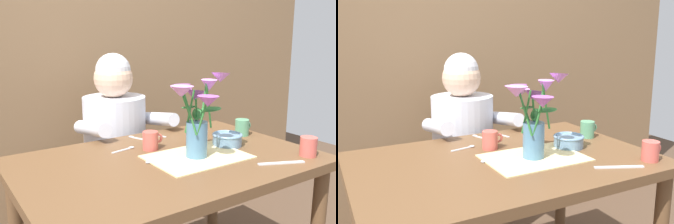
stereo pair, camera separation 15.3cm
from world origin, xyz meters
TOP-DOWN VIEW (x-y plane):
  - wood_panel_backdrop at (0.00, 1.05)m, footprint 4.00×0.10m
  - dining_table at (0.00, 0.00)m, footprint 1.20×0.80m
  - seated_person at (0.06, 0.62)m, footprint 0.45×0.47m
  - striped_placemat at (0.10, -0.05)m, footprint 0.40×0.28m
  - flower_vase at (0.10, -0.05)m, footprint 0.30×0.28m
  - ceramic_bowl at (0.32, 0.00)m, footprint 0.14×0.14m
  - dinner_knife at (0.33, -0.30)m, footprint 0.18×0.09m
  - coffee_cup at (0.50, -0.29)m, footprint 0.09×0.07m
  - ceramic_mug at (0.01, 0.14)m, footprint 0.09×0.07m
  - tea_cup at (0.50, 0.09)m, footprint 0.09×0.07m
  - spoon_0 at (-0.08, 0.02)m, footprint 0.09×0.10m
  - spoon_1 at (-0.09, 0.20)m, footprint 0.12×0.04m
  - spoon_2 at (0.13, 0.34)m, footprint 0.05×0.12m
  - spoon_3 at (0.03, 0.33)m, footprint 0.06×0.12m

SIDE VIEW (x-z plane):
  - seated_person at x=0.06m, z-range 0.00..1.13m
  - dining_table at x=0.00m, z-range 0.27..1.01m
  - striped_placemat at x=0.10m, z-range 0.74..0.74m
  - dinner_knife at x=0.33m, z-range 0.74..0.74m
  - spoon_0 at x=-0.08m, z-range 0.74..0.75m
  - spoon_1 at x=-0.09m, z-range 0.74..0.75m
  - spoon_2 at x=0.13m, z-range 0.74..0.75m
  - spoon_3 at x=0.03m, z-range 0.74..0.75m
  - ceramic_bowl at x=0.32m, z-range 0.74..0.80m
  - coffee_cup at x=0.50m, z-range 0.74..0.82m
  - ceramic_mug at x=0.01m, z-range 0.74..0.82m
  - tea_cup at x=0.50m, z-range 0.74..0.82m
  - flower_vase at x=0.10m, z-range 0.76..1.11m
  - wood_panel_backdrop at x=0.00m, z-range 0.00..2.50m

